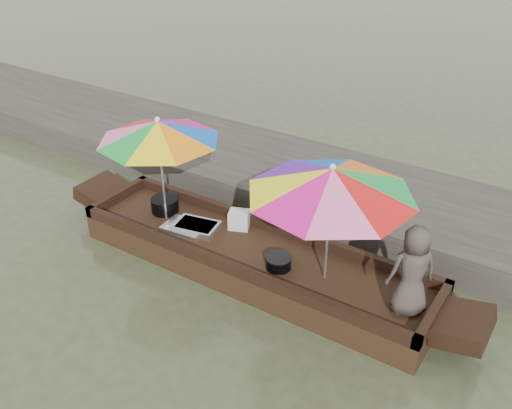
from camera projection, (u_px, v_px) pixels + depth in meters
The scene contains 11 objects.
water at pixel (252, 271), 7.70m from camera, with size 80.00×80.00×0.00m, color #3A402B.
dock at pixel (327, 190), 9.17m from camera, with size 22.00×2.20×0.50m, color #2D2B26.
boat_hull at pixel (252, 261), 7.61m from camera, with size 4.96×1.20×0.35m, color black.
cooking_pot at pixel (165, 205), 8.34m from camera, with size 0.40×0.40×0.21m, color black.
tray_crayfish at pixel (196, 227), 7.93m from camera, with size 0.60×0.41×0.09m, color silver.
tray_scallop at pixel (185, 227), 7.95m from camera, with size 0.60×0.41×0.06m, color silver.
charcoal_grill at pixel (278, 263), 7.16m from camera, with size 0.32×0.32×0.15m, color black.
supply_bag at pixel (239, 220), 7.94m from camera, with size 0.28×0.22×0.26m, color silver.
vendor at pixel (413, 271), 6.21m from camera, with size 0.55×0.36×1.12m, color #3E3631.
umbrella_bow at pixel (162, 170), 7.83m from camera, with size 1.67×1.67×1.55m, color blue, non-canonical shape.
umbrella_stern at pixel (328, 224), 6.63m from camera, with size 1.98×1.98×1.55m, color green, non-canonical shape.
Camera 1 is at (3.42, -5.16, 4.66)m, focal length 40.00 mm.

